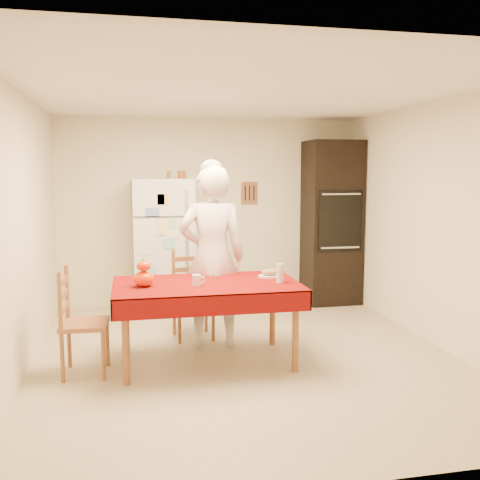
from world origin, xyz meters
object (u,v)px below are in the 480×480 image
object	(u,v)px
wine_glass	(280,273)
chair_left	(77,318)
dining_table	(207,290)
seated_woman	(212,257)
coffee_mug	(197,280)
bread_plate	(270,276)
pumpkin_lower	(144,279)
chair_far	(192,290)
refrigerator	(164,246)
oven_cabinet	(332,223)

from	to	relation	value
wine_glass	chair_left	bearing A→B (deg)	178.05
dining_table	wine_glass	xyz separation A→B (m)	(0.67, -0.12, 0.16)
seated_woman	coffee_mug	distance (m)	0.66
coffee_mug	bread_plate	xyz separation A→B (m)	(0.76, 0.26, -0.04)
dining_table	pumpkin_lower	xyz separation A→B (m)	(-0.57, -0.04, 0.14)
chair_far	coffee_mug	size ratio (longest dim) A/B	9.50
dining_table	seated_woman	size ratio (longest dim) A/B	0.92
pumpkin_lower	bread_plate	bearing A→B (deg)	9.05
chair_far	coffee_mug	bearing A→B (deg)	-98.38
refrigerator	chair_far	bearing A→B (deg)	-78.68
pumpkin_lower	bread_plate	distance (m)	1.24
oven_cabinet	pumpkin_lower	distance (m)	3.32
coffee_mug	oven_cabinet	bearing A→B (deg)	45.31
oven_cabinet	chair_far	world-z (taller)	oven_cabinet
coffee_mug	pumpkin_lower	xyz separation A→B (m)	(-0.47, 0.06, 0.02)
chair_left	pumpkin_lower	bearing A→B (deg)	-85.32
pumpkin_lower	chair_far	bearing A→B (deg)	59.29
pumpkin_lower	coffee_mug	bearing A→B (deg)	-7.88
seated_woman	wine_glass	distance (m)	0.82
seated_woman	bread_plate	xyz separation A→B (m)	(0.52, -0.34, -0.15)
chair_left	pumpkin_lower	size ratio (longest dim) A/B	5.13
coffee_mug	chair_left	bearing A→B (deg)	177.36
wine_glass	refrigerator	bearing A→B (deg)	114.01
chair_far	wine_glass	world-z (taller)	chair_far
oven_cabinet	coffee_mug	distance (m)	3.02
refrigerator	pumpkin_lower	bearing A→B (deg)	-98.48
wine_glass	coffee_mug	bearing A→B (deg)	178.98
dining_table	wine_glass	distance (m)	0.70
oven_cabinet	seated_woman	xyz separation A→B (m)	(-1.88, -1.54, -0.18)
refrigerator	chair_left	distance (m)	2.25
oven_cabinet	dining_table	xyz separation A→B (m)	(-2.01, -2.04, -0.41)
refrigerator	dining_table	bearing A→B (deg)	-82.36
coffee_mug	wine_glass	bearing A→B (deg)	-1.02
seated_woman	coffee_mug	world-z (taller)	seated_woman
chair_far	wine_glass	distance (m)	1.25
chair_far	wine_glass	size ratio (longest dim) A/B	5.40
bread_plate	chair_left	bearing A→B (deg)	-173.35
refrigerator	seated_woman	distance (m)	1.54
chair_far	refrigerator	bearing A→B (deg)	96.81
chair_left	coffee_mug	xyz separation A→B (m)	(1.05, -0.05, 0.30)
refrigerator	seated_woman	size ratio (longest dim) A/B	0.92
dining_table	bread_plate	size ratio (longest dim) A/B	7.08
refrigerator	oven_cabinet	bearing A→B (deg)	1.18
refrigerator	dining_table	xyz separation A→B (m)	(0.27, -1.99, -0.16)
dining_table	chair_far	world-z (taller)	chair_far
dining_table	coffee_mug	size ratio (longest dim) A/B	17.00
oven_cabinet	refrigerator	bearing A→B (deg)	-178.82
chair_left	coffee_mug	size ratio (longest dim) A/B	9.50
oven_cabinet	wine_glass	world-z (taller)	oven_cabinet
chair_far	seated_woman	size ratio (longest dim) A/B	0.51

